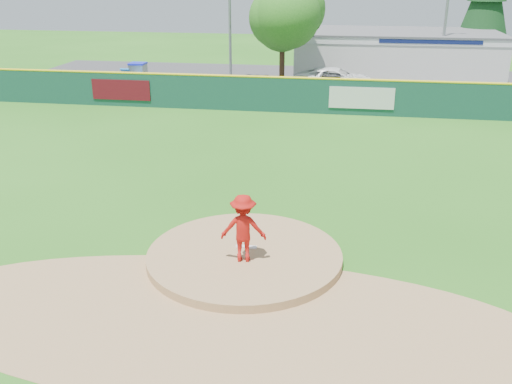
% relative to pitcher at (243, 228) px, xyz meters
% --- Properties ---
extents(ground, '(120.00, 120.00, 0.00)m').
position_rel_pitcher_xyz_m(ground, '(-0.06, 0.44, -1.20)').
color(ground, '#286B19').
rests_on(ground, ground).
extents(pitchers_mound, '(5.50, 5.50, 0.50)m').
position_rel_pitcher_xyz_m(pitchers_mound, '(-0.06, 0.44, -1.20)').
color(pitchers_mound, '#9E774C').
rests_on(pitchers_mound, ground).
extents(pitching_rubber, '(0.60, 0.15, 0.04)m').
position_rel_pitcher_xyz_m(pitching_rubber, '(-0.06, 0.74, -0.93)').
color(pitching_rubber, white).
rests_on(pitching_rubber, pitchers_mound).
extents(infield_dirt_arc, '(15.40, 15.40, 0.01)m').
position_rel_pitcher_xyz_m(infield_dirt_arc, '(-0.06, -2.56, -1.20)').
color(infield_dirt_arc, '#9E774C').
rests_on(infield_dirt_arc, ground).
extents(parking_lot, '(44.00, 16.00, 0.02)m').
position_rel_pitcher_xyz_m(parking_lot, '(-0.06, 27.44, -1.19)').
color(parking_lot, '#38383A').
rests_on(parking_lot, ground).
extents(pitcher, '(1.30, 0.84, 1.90)m').
position_rel_pitcher_xyz_m(pitcher, '(0.00, 0.00, 0.00)').
color(pitcher, '#B3130F').
rests_on(pitcher, pitchers_mound).
extents(van, '(5.71, 2.82, 1.56)m').
position_rel_pitcher_xyz_m(van, '(1.63, 24.87, -0.40)').
color(van, white).
rests_on(van, parking_lot).
extents(pool_building_grp, '(15.20, 8.20, 3.31)m').
position_rel_pitcher_xyz_m(pool_building_grp, '(5.94, 32.43, 0.46)').
color(pool_building_grp, silver).
rests_on(pool_building_grp, ground).
extents(fence_banners, '(17.72, 0.04, 1.20)m').
position_rel_pitcher_xyz_m(fence_banners, '(-3.78, 18.36, -0.20)').
color(fence_banners, '#5A0C16').
rests_on(fence_banners, ground).
extents(playground_slide, '(1.08, 3.03, 1.67)m').
position_rel_pitcher_xyz_m(playground_slide, '(-12.00, 24.33, -0.35)').
color(playground_slide, '#1925DB').
rests_on(playground_slide, ground).
extents(outfield_fence, '(40.00, 0.14, 2.07)m').
position_rel_pitcher_xyz_m(outfield_fence, '(-0.06, 18.44, -0.11)').
color(outfield_fence, '#134034').
rests_on(outfield_fence, ground).
extents(deciduous_tree, '(5.60, 5.60, 7.36)m').
position_rel_pitcher_xyz_m(deciduous_tree, '(-2.06, 25.44, 3.35)').
color(deciduous_tree, '#382314').
rests_on(deciduous_tree, ground).
extents(light_pole_right, '(1.75, 0.25, 10.00)m').
position_rel_pitcher_xyz_m(light_pole_right, '(8.94, 29.44, 4.34)').
color(light_pole_right, gray).
rests_on(light_pole_right, ground).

